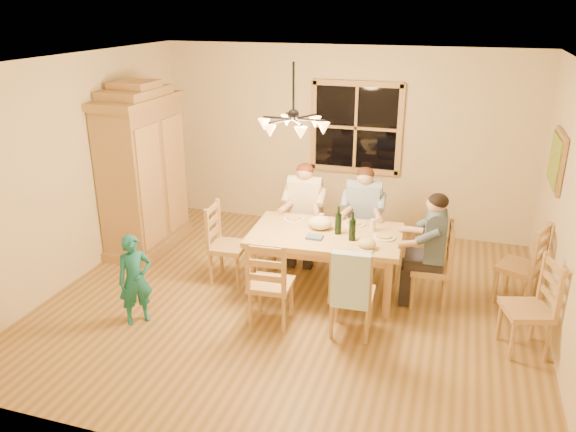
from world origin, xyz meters
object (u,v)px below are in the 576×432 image
(chair_end_left, at_px, (229,258))
(chair_spare_front, at_px, (524,324))
(dining_table, at_px, (326,241))
(chair_far_right, at_px, (362,244))
(chair_near_left, at_px, (271,297))
(adult_woman, at_px, (305,200))
(child, at_px, (135,280))
(wine_bottle_a, at_px, (338,220))
(wine_bottle_b, at_px, (352,226))
(armoire, at_px, (144,174))
(chair_near_right, at_px, (352,307))
(chair_far_left, at_px, (304,238))
(adult_plaid_man, at_px, (364,205))
(chair_end_right, at_px, (429,280))
(adult_slate_man, at_px, (433,236))
(chair_spare_back, at_px, (517,279))
(chandelier, at_px, (293,124))

(chair_end_left, distance_m, chair_spare_front, 3.40)
(dining_table, relative_size, chair_spare_front, 1.81)
(dining_table, xyz_separation_m, chair_far_right, (0.29, 0.84, -0.35))
(chair_near_left, relative_size, adult_woman, 1.13)
(child, xyz_separation_m, chair_spare_front, (3.92, 0.65, -0.20))
(wine_bottle_a, xyz_separation_m, wine_bottle_b, (0.19, -0.13, 0.00))
(armoire, relative_size, chair_near_right, 2.32)
(chair_far_left, xyz_separation_m, child, (-1.29, -2.04, 0.20))
(adult_plaid_man, xyz_separation_m, wine_bottle_a, (-0.15, -0.83, 0.08))
(chair_end_right, xyz_separation_m, adult_slate_man, (0.00, 0.00, 0.54))
(adult_plaid_man, bearing_deg, chair_end_left, 27.98)
(adult_slate_man, relative_size, child, 0.87)
(chair_far_right, distance_m, chair_end_right, 1.19)
(chair_far_left, distance_m, adult_woman, 0.54)
(adult_woman, xyz_separation_m, child, (-1.29, -2.04, -0.34))
(dining_table, xyz_separation_m, chair_end_left, (-1.20, -0.07, -0.35))
(armoire, bearing_deg, chair_near_right, -23.44)
(chair_near_left, height_order, chair_spare_front, same)
(armoire, distance_m, chair_end_left, 1.82)
(chair_spare_front, bearing_deg, chair_far_right, 35.97)
(adult_plaid_man, height_order, chair_spare_back, adult_plaid_man)
(chandelier, distance_m, chair_end_left, 2.01)
(chair_near_right, distance_m, adult_plaid_man, 1.72)
(wine_bottle_a, bearing_deg, chandelier, -140.07)
(chandelier, distance_m, dining_table, 1.49)
(armoire, height_order, chair_end_left, armoire)
(chair_far_right, bearing_deg, chair_spare_back, 163.16)
(chair_end_left, xyz_separation_m, chair_spare_back, (3.36, 0.46, 0.00))
(wine_bottle_a, xyz_separation_m, chair_spare_front, (2.02, -0.61, -0.62))
(dining_table, bearing_deg, chair_near_left, -114.55)
(armoire, distance_m, chair_near_left, 2.84)
(chandelier, bearing_deg, chair_spare_back, 16.73)
(wine_bottle_a, xyz_separation_m, child, (-1.91, -1.26, -0.42))
(chair_end_right, distance_m, wine_bottle_b, 1.09)
(child, bearing_deg, chandelier, -14.28)
(chair_near_right, bearing_deg, wine_bottle_a, 109.64)
(child, bearing_deg, chair_far_right, -0.29)
(chair_far_left, height_order, adult_slate_man, adult_slate_man)
(armoire, height_order, adult_slate_man, armoire)
(chandelier, xyz_separation_m, armoire, (-2.42, 0.94, -1.02))
(chair_end_right, xyz_separation_m, wine_bottle_a, (-1.06, -0.06, 0.62))
(chair_end_left, distance_m, adult_woman, 1.24)
(adult_plaid_man, xyz_separation_m, child, (-2.05, -2.09, -0.34))
(chair_near_left, relative_size, chair_spare_front, 1.00)
(chandelier, bearing_deg, wine_bottle_a, 39.93)
(chair_near_right, bearing_deg, chair_end_right, 46.74)
(chair_far_left, xyz_separation_m, wine_bottle_a, (0.62, -0.78, 0.62))
(child, bearing_deg, chair_far_left, 12.05)
(adult_slate_man, bearing_deg, chair_near_left, 116.57)
(chair_near_left, relative_size, chair_spare_back, 1.00)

